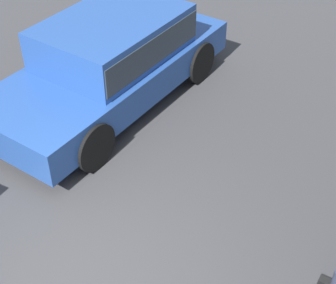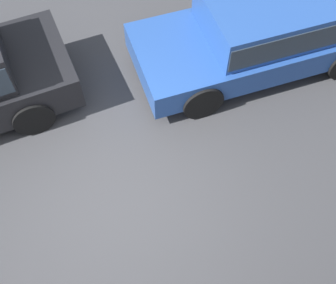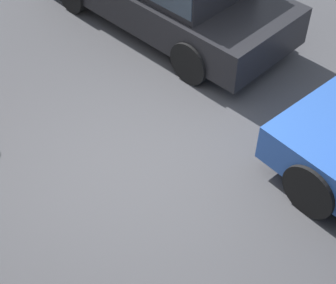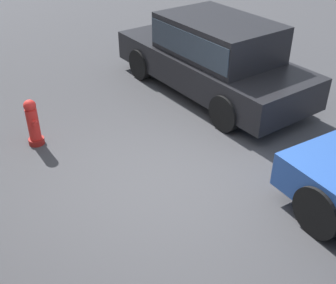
% 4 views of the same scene
% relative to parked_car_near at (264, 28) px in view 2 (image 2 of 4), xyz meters
% --- Properties ---
extents(ground_plane, '(60.00, 60.00, 0.00)m').
position_rel_parked_car_near_xyz_m(ground_plane, '(3.24, 1.80, -0.75)').
color(ground_plane, '#38383A').
extents(parked_car_near, '(4.28, 1.91, 1.35)m').
position_rel_parked_car_near_xyz_m(parked_car_near, '(0.00, 0.00, 0.00)').
color(parked_car_near, '#23478E').
rests_on(parked_car_near, ground_plane).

